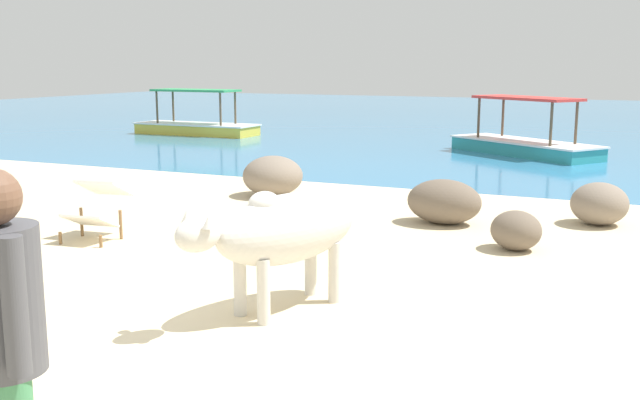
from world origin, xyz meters
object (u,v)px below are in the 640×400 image
at_px(cow, 284,230).
at_px(deck_chair_near, 97,206).
at_px(person_standing, 3,340).
at_px(boat_teal, 524,143).
at_px(boat_yellow, 196,125).

bearing_deg(cow, deck_chair_near, -92.31).
relative_size(person_standing, boat_teal, 0.44).
distance_m(person_standing, boat_teal, 14.99).
bearing_deg(boat_teal, boat_yellow, 28.35).
height_order(cow, deck_chair_near, cow).
bearing_deg(cow, boat_yellow, -122.46).
height_order(deck_chair_near, boat_yellow, boat_yellow).
xyz_separation_m(deck_chair_near, boat_teal, (3.18, 10.37, -0.13)).
height_order(person_standing, boat_yellow, person_standing).
bearing_deg(deck_chair_near, cow, 58.75).
bearing_deg(cow, person_standing, 28.98).
relative_size(cow, boat_teal, 0.49).
xyz_separation_m(boat_teal, boat_yellow, (-9.39, 1.06, 0.00)).
xyz_separation_m(cow, boat_teal, (0.09, 11.74, -0.42)).
xyz_separation_m(person_standing, boat_teal, (-0.34, 14.97, -0.70)).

